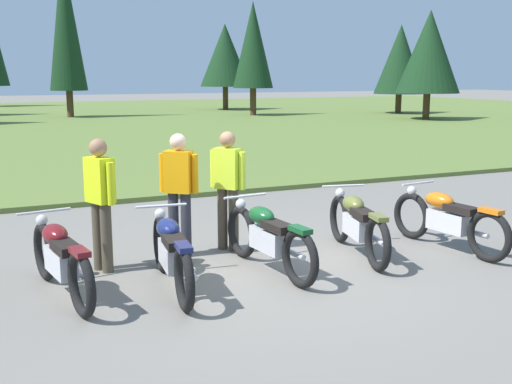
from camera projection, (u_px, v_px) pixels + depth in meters
The scene contains 11 objects.
ground_plane at pixel (275, 270), 7.81m from camera, with size 140.00×140.00×0.00m, color slate.
grass_moorland at pixel (51, 121), 31.89m from camera, with size 80.00×44.00×0.10m, color #5B7033.
forest_treeline at pixel (64, 42), 33.54m from camera, with size 43.05×26.33×9.02m.
motorcycle_maroon at pixel (61, 258), 6.80m from camera, with size 0.67×2.09×0.88m.
motorcycle_navy at pixel (171, 252), 7.05m from camera, with size 0.62×2.10×0.88m.
motorcycle_british_green at pixel (268, 237), 7.70m from camera, with size 0.62×2.10×0.88m.
motorcycle_olive at pixel (357, 224), 8.38m from camera, with size 0.70×2.08×0.88m.
motorcycle_orange at pixel (447, 219), 8.66m from camera, with size 0.63×2.10×0.88m.
rider_with_back_turned at pixel (179, 187), 8.25m from camera, with size 0.45×0.40×1.67m.
rider_near_row_end at pixel (100, 197), 7.61m from camera, with size 0.35×0.51×1.67m.
rider_in_hivis_vest at pixel (228, 183), 8.55m from camera, with size 0.40×0.45×1.67m.
Camera 1 is at (-3.26, -6.75, 2.44)m, focal length 43.31 mm.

